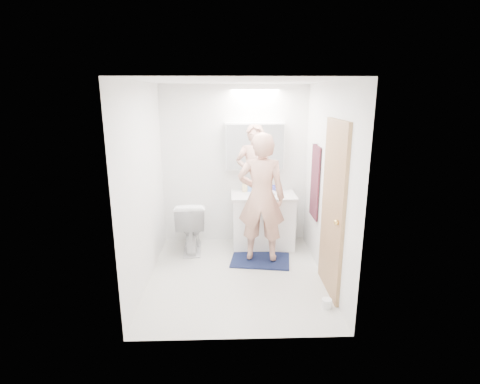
{
  "coord_description": "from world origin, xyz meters",
  "views": [
    {
      "loc": [
        -0.1,
        -4.3,
        2.28
      ],
      "look_at": [
        0.05,
        0.25,
        1.05
      ],
      "focal_mm": 27.72,
      "sensor_mm": 36.0,
      "label": 1
    }
  ],
  "objects_px": {
    "toilet_paper_roll": "(327,303)",
    "toilet": "(191,225)",
    "toothbrush_cup": "(273,188)",
    "soap_bottle_b": "(250,185)",
    "soap_bottle_a": "(245,184)",
    "person": "(261,198)",
    "medicine_cabinet": "(255,146)",
    "vanity_cabinet": "(263,222)"
  },
  "relations": [
    {
      "from": "person",
      "to": "soap_bottle_b",
      "type": "bearing_deg",
      "value": -72.64
    },
    {
      "from": "soap_bottle_a",
      "to": "soap_bottle_b",
      "type": "relative_size",
      "value": 1.28
    },
    {
      "from": "soap_bottle_b",
      "to": "soap_bottle_a",
      "type": "bearing_deg",
      "value": -159.92
    },
    {
      "from": "soap_bottle_a",
      "to": "toothbrush_cup",
      "type": "height_order",
      "value": "soap_bottle_a"
    },
    {
      "from": "vanity_cabinet",
      "to": "soap_bottle_a",
      "type": "bearing_deg",
      "value": 150.79
    },
    {
      "from": "medicine_cabinet",
      "to": "person",
      "type": "distance_m",
      "value": 0.94
    },
    {
      "from": "toilet_paper_roll",
      "to": "soap_bottle_a",
      "type": "bearing_deg",
      "value": 113.55
    },
    {
      "from": "vanity_cabinet",
      "to": "toilet",
      "type": "xyz_separation_m",
      "value": [
        -1.07,
        -0.11,
        -0.0
      ]
    },
    {
      "from": "medicine_cabinet",
      "to": "person",
      "type": "height_order",
      "value": "medicine_cabinet"
    },
    {
      "from": "vanity_cabinet",
      "to": "medicine_cabinet",
      "type": "bearing_deg",
      "value": 119.88
    },
    {
      "from": "medicine_cabinet",
      "to": "soap_bottle_b",
      "type": "distance_m",
      "value": 0.59
    },
    {
      "from": "person",
      "to": "soap_bottle_a",
      "type": "xyz_separation_m",
      "value": [
        -0.19,
        0.68,
        0.02
      ]
    },
    {
      "from": "toilet",
      "to": "person",
      "type": "xyz_separation_m",
      "value": [
        0.99,
        -0.41,
        0.53
      ]
    },
    {
      "from": "toilet",
      "to": "person",
      "type": "distance_m",
      "value": 1.2
    },
    {
      "from": "toothbrush_cup",
      "to": "toilet_paper_roll",
      "type": "distance_m",
      "value": 2.08
    },
    {
      "from": "toilet",
      "to": "medicine_cabinet",
      "type": "bearing_deg",
      "value": -164.06
    },
    {
      "from": "toothbrush_cup",
      "to": "toilet_paper_roll",
      "type": "xyz_separation_m",
      "value": [
        0.38,
        -1.87,
        -0.82
      ]
    },
    {
      "from": "toilet",
      "to": "toilet_paper_roll",
      "type": "relative_size",
      "value": 7.01
    },
    {
      "from": "toilet",
      "to": "soap_bottle_a",
      "type": "bearing_deg",
      "value": -164.67
    },
    {
      "from": "person",
      "to": "soap_bottle_b",
      "type": "relative_size",
      "value": 9.68
    },
    {
      "from": "toilet",
      "to": "person",
      "type": "height_order",
      "value": "person"
    },
    {
      "from": "vanity_cabinet",
      "to": "toilet_paper_roll",
      "type": "xyz_separation_m",
      "value": [
        0.54,
        -1.71,
        -0.34
      ]
    },
    {
      "from": "vanity_cabinet",
      "to": "soap_bottle_b",
      "type": "relative_size",
      "value": 5.0
    },
    {
      "from": "soap_bottle_a",
      "to": "toothbrush_cup",
      "type": "relative_size",
      "value": 2.37
    },
    {
      "from": "medicine_cabinet",
      "to": "toothbrush_cup",
      "type": "xyz_separation_m",
      "value": [
        0.29,
        -0.05,
        -0.63
      ]
    },
    {
      "from": "vanity_cabinet",
      "to": "toilet_paper_roll",
      "type": "relative_size",
      "value": 8.18
    },
    {
      "from": "medicine_cabinet",
      "to": "soap_bottle_b",
      "type": "bearing_deg",
      "value": -155.42
    },
    {
      "from": "soap_bottle_a",
      "to": "person",
      "type": "bearing_deg",
      "value": -74.45
    },
    {
      "from": "person",
      "to": "soap_bottle_a",
      "type": "height_order",
      "value": "person"
    },
    {
      "from": "toothbrush_cup",
      "to": "soap_bottle_b",
      "type": "bearing_deg",
      "value": 176.74
    },
    {
      "from": "toilet",
      "to": "toothbrush_cup",
      "type": "distance_m",
      "value": 1.36
    },
    {
      "from": "soap_bottle_b",
      "to": "person",
      "type": "bearing_deg",
      "value": -81.45
    },
    {
      "from": "medicine_cabinet",
      "to": "toilet",
      "type": "bearing_deg",
      "value": -161.15
    },
    {
      "from": "medicine_cabinet",
      "to": "toilet",
      "type": "height_order",
      "value": "medicine_cabinet"
    },
    {
      "from": "toilet_paper_roll",
      "to": "toilet",
      "type": "bearing_deg",
      "value": 135.34
    },
    {
      "from": "toilet",
      "to": "soap_bottle_b",
      "type": "distance_m",
      "value": 1.07
    },
    {
      "from": "vanity_cabinet",
      "to": "toilet",
      "type": "bearing_deg",
      "value": -173.88
    },
    {
      "from": "soap_bottle_a",
      "to": "medicine_cabinet",
      "type": "bearing_deg",
      "value": 22.12
    },
    {
      "from": "person",
      "to": "soap_bottle_a",
      "type": "relative_size",
      "value": 7.54
    },
    {
      "from": "vanity_cabinet",
      "to": "toothbrush_cup",
      "type": "height_order",
      "value": "toothbrush_cup"
    },
    {
      "from": "medicine_cabinet",
      "to": "soap_bottle_b",
      "type": "xyz_separation_m",
      "value": [
        -0.07,
        -0.03,
        -0.59
      ]
    },
    {
      "from": "medicine_cabinet",
      "to": "soap_bottle_a",
      "type": "xyz_separation_m",
      "value": [
        -0.15,
        -0.06,
        -0.56
      ]
    }
  ]
}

